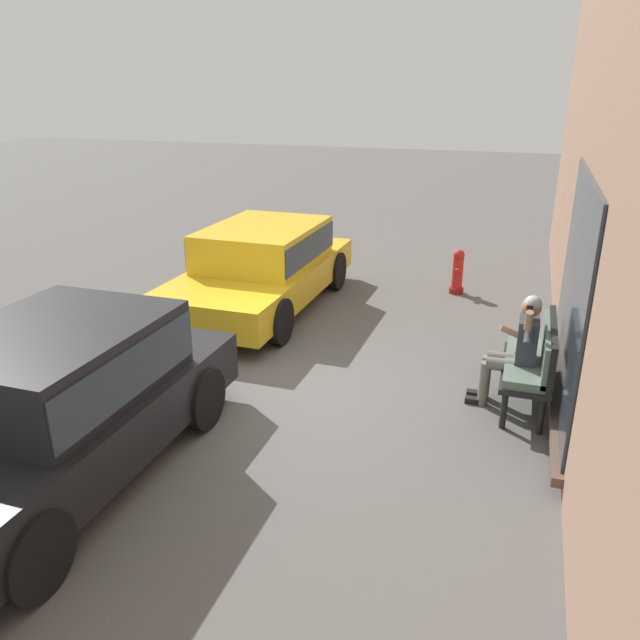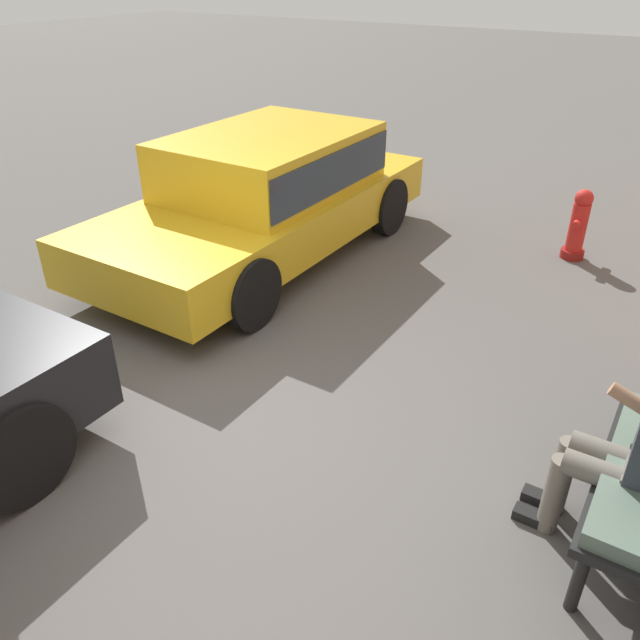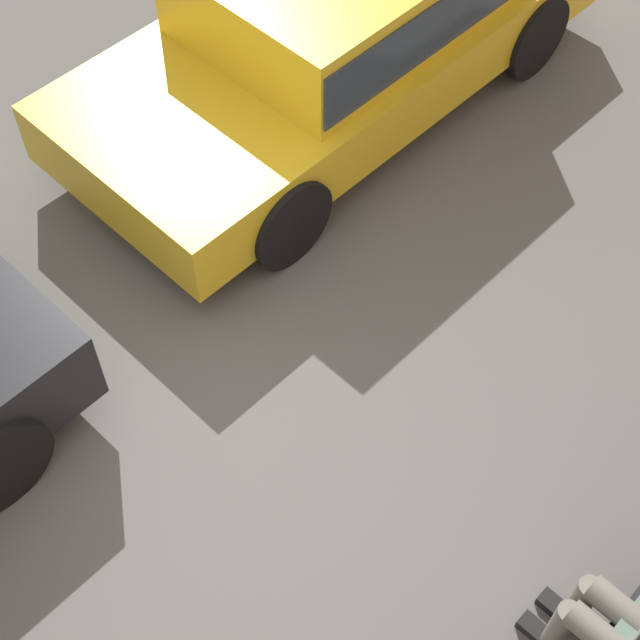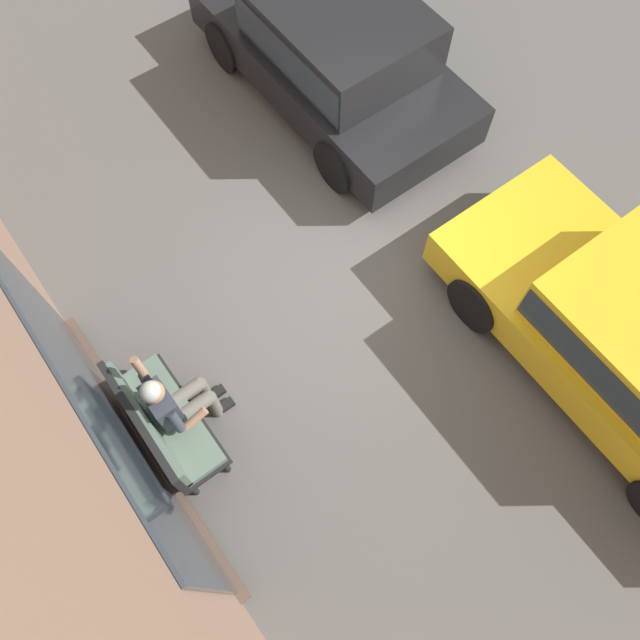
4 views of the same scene
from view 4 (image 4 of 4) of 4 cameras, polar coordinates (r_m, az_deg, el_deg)
name	(u,v)px [view 4 (image 4 of 4)]	position (r m, az deg, el deg)	size (l,w,h in m)	color
ground_plane	(356,264)	(7.62, 3.34, 5.11)	(60.00, 60.00, 0.00)	#565451
bench	(161,423)	(6.41, -14.38, -9.13)	(1.41, 0.55, 1.04)	black
person_on_phone	(175,402)	(6.31, -13.14, -7.32)	(0.73, 0.74, 1.38)	#6B665B
parked_car_mid	(335,48)	(8.69, 1.41, 23.62)	(4.12, 1.97, 1.49)	black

